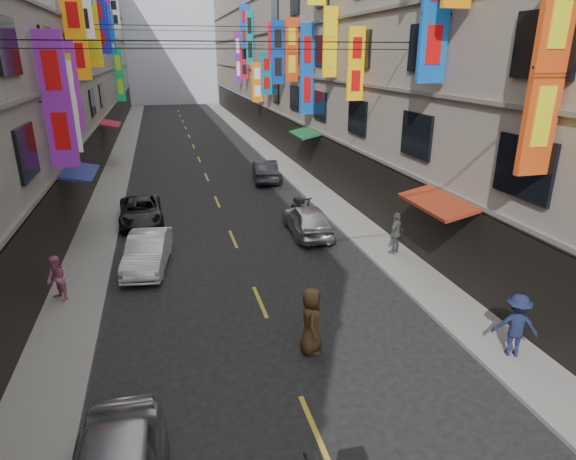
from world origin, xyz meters
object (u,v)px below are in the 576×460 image
pedestrian_crossing (311,321)px  pedestrian_lfar (57,279)px  car_left_mid (148,251)px  pedestrian_rnear (516,325)px  pedestrian_rfar (396,233)px  scooter_far_right (301,208)px  car_left_far (141,211)px  car_right_mid (308,220)px  car_right_far (265,171)px

pedestrian_crossing → pedestrian_lfar: bearing=72.8°
car_left_mid → pedestrian_rnear: pedestrian_rnear is taller
car_left_mid → pedestrian_rnear: bearing=-33.6°
pedestrian_rnear → pedestrian_rfar: 7.26m
scooter_far_right → pedestrian_rnear: (2.11, -13.19, 0.57)m
car_left_mid → pedestrian_rfar: size_ratio=2.31×
car_left_mid → pedestrian_lfar: (-2.79, -2.24, 0.23)m
scooter_far_right → pedestrian_rnear: bearing=81.0°
scooter_far_right → car_left_mid: (-7.46, -4.57, 0.22)m
car_left_far → car_right_mid: car_right_mid is taller
car_left_mid → car_right_far: car_right_far is taller
car_right_far → pedestrian_crossing: bearing=88.8°
pedestrian_rnear → pedestrian_crossing: 5.43m
pedestrian_lfar → car_right_far: bearing=106.5°
car_right_mid → car_right_far: 10.21m
scooter_far_right → car_right_far: bearing=-106.2°
car_left_mid → scooter_far_right: bearing=39.9°
scooter_far_right → car_right_far: car_right_far is taller
car_left_mid → car_right_mid: size_ratio=0.98×
pedestrian_rfar → pedestrian_rnear: bearing=51.5°
pedestrian_rnear → pedestrian_rfar: pedestrian_rnear is taller
pedestrian_crossing → scooter_far_right: bearing=1.1°
car_right_mid → car_left_far: bearing=-23.6°
car_left_far → car_right_far: bearing=38.7°
car_left_mid → pedestrian_lfar: size_ratio=2.59×
pedestrian_lfar → car_right_mid: bearing=74.5°
car_right_mid → scooter_far_right: bearing=-97.8°
car_right_mid → pedestrian_rfar: pedestrian_rfar is taller
car_right_mid → pedestrian_rnear: size_ratio=2.31×
pedestrian_rnear → pedestrian_lfar: bearing=-0.0°
car_left_far → car_right_far: (7.60, 6.64, 0.09)m
scooter_far_right → car_right_mid: bearing=61.9°
car_left_far → car_right_far: 10.10m
car_right_mid → pedestrian_rfar: (2.73, -3.33, 0.29)m
car_left_mid → pedestrian_crossing: bearing=-49.2°
pedestrian_lfar → pedestrian_rfar: 12.55m
car_left_mid → pedestrian_lfar: 3.58m
car_right_far → pedestrian_lfar: pedestrian_lfar is taller
pedestrian_lfar → pedestrian_rfar: (12.52, 0.88, 0.09)m
car_right_mid → car_right_far: bearing=-89.0°
car_left_mid → pedestrian_lfar: bearing=-132.9°
car_right_far → pedestrian_crossing: pedestrian_crossing is taller
pedestrian_rfar → pedestrian_lfar: bearing=-33.2°
car_left_mid → pedestrian_crossing: 8.22m
scooter_far_right → car_left_far: 7.92m
car_right_far → pedestrian_lfar: bearing=62.4°
scooter_far_right → pedestrian_rfar: 6.37m
pedestrian_rnear → car_right_mid: bearing=-49.1°
scooter_far_right → car_right_far: 7.62m
car_left_far → pedestrian_lfar: (-2.39, -7.78, 0.30)m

